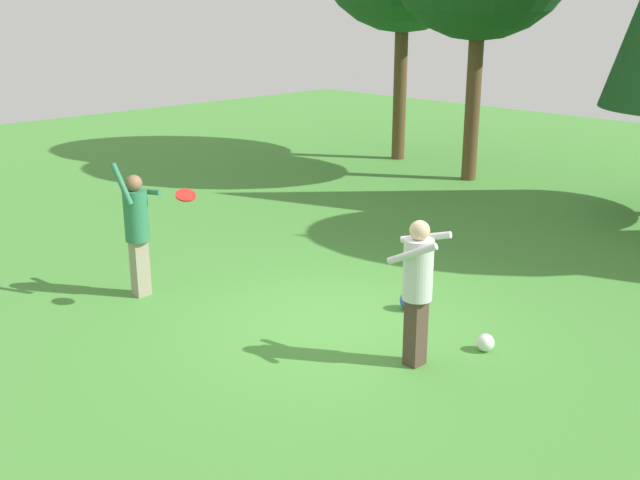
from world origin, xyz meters
name	(u,v)px	position (x,y,z in m)	size (l,w,h in m)	color
ground_plane	(336,323)	(0.00, 0.00, 0.00)	(40.00, 40.00, 0.00)	#478C38
person_thrower	(137,224)	(-2.66, -1.27, 1.06)	(0.62, 0.54, 1.95)	gray
person_catcher	(418,281)	(1.47, -0.20, 1.04)	(0.70, 0.63, 1.74)	#4C382D
frisbee	(186,195)	(-1.64, -1.13, 1.64)	(0.34, 0.35, 0.13)	red
ball_blue	(409,301)	(0.39, 1.03, 0.13)	(0.27, 0.27, 0.27)	blue
ball_white	(485,343)	(1.85, 0.68, 0.11)	(0.22, 0.22, 0.22)	white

